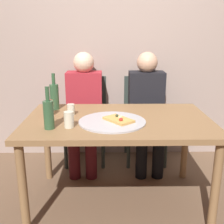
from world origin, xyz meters
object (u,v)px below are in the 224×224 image
object	(u,v)px
pizza_tray	(112,122)
wine_bottle	(54,96)
dining_table	(118,128)
guest_in_sweater	(84,105)
beer_bottle	(49,114)
tumbler_far	(71,110)
chair_right	(145,113)
guest_in_beanie	(147,105)
chair_left	(86,113)
soda_can	(49,108)
tumbler_near	(69,120)
pizza_slice_last	(119,119)

from	to	relation	value
pizza_tray	wine_bottle	bearing A→B (deg)	142.91
dining_table	guest_in_sweater	size ratio (longest dim) A/B	1.21
pizza_tray	beer_bottle	world-z (taller)	beer_bottle
dining_table	tumbler_far	size ratio (longest dim) A/B	15.90
chair_right	tumbler_far	bearing A→B (deg)	47.09
wine_bottle	guest_in_sweater	size ratio (longest dim) A/B	0.26
pizza_tray	wine_bottle	distance (m)	0.62
dining_table	chair_right	distance (m)	0.91
guest_in_beanie	dining_table	bearing A→B (deg)	65.08
pizza_tray	guest_in_beanie	bearing A→B (deg)	64.95
chair_left	guest_in_sweater	size ratio (longest dim) A/B	0.77
wine_bottle	beer_bottle	distance (m)	0.50
beer_bottle	guest_in_sweater	world-z (taller)	guest_in_sweater
soda_can	chair_left	xyz separation A→B (m)	(0.22, 0.75, -0.27)
dining_table	tumbler_near	size ratio (longest dim) A/B	12.56
chair_left	tumbler_near	bearing A→B (deg)	88.51
beer_bottle	soda_can	world-z (taller)	beer_bottle
pizza_slice_last	beer_bottle	world-z (taller)	beer_bottle
tumbler_far	pizza_slice_last	bearing A→B (deg)	-27.50
chair_left	beer_bottle	bearing A→B (deg)	81.50
wine_bottle	guest_in_beanie	distance (m)	0.97
pizza_slice_last	soda_can	size ratio (longest dim) A/B	2.07
pizza_slice_last	tumbler_near	xyz separation A→B (m)	(-0.35, -0.10, 0.03)
chair_right	guest_in_beanie	world-z (taller)	guest_in_beanie
pizza_slice_last	pizza_tray	bearing A→B (deg)	175.95
chair_right	tumbler_near	bearing A→B (deg)	57.31
wine_bottle	tumbler_near	size ratio (longest dim) A/B	2.73
chair_left	guest_in_sweater	xyz separation A→B (m)	(-0.00, -0.15, 0.13)
tumbler_far	wine_bottle	bearing A→B (deg)	132.16
pizza_tray	guest_in_beanie	distance (m)	0.87
pizza_tray	chair_left	size ratio (longest dim) A/B	0.55
dining_table	guest_in_beanie	xyz separation A→B (m)	(0.32, 0.69, -0.00)
tumbler_far	guest_in_beanie	bearing A→B (deg)	40.61
soda_can	chair_left	size ratio (longest dim) A/B	0.14
tumbler_near	pizza_slice_last	bearing A→B (deg)	16.24
beer_bottle	tumbler_near	world-z (taller)	beer_bottle
pizza_tray	chair_right	distance (m)	1.03
pizza_slice_last	guest_in_beanie	bearing A→B (deg)	67.91
beer_bottle	chair_left	distance (m)	1.12
wine_bottle	tumbler_far	distance (m)	0.25
wine_bottle	tumbler_near	xyz separation A→B (m)	(0.18, -0.47, -0.06)
guest_in_beanie	chair_right	bearing A→B (deg)	-90.00
soda_can	chair_left	distance (m)	0.83
dining_table	guest_in_beanie	world-z (taller)	guest_in_beanie
beer_bottle	chair_right	size ratio (longest dim) A/B	0.33
wine_bottle	tumbler_near	bearing A→B (deg)	-68.62
dining_table	soda_can	distance (m)	0.57
soda_can	chair_right	size ratio (longest dim) A/B	0.14
dining_table	beer_bottle	xyz separation A→B (m)	(-0.48, -0.22, 0.19)
dining_table	beer_bottle	distance (m)	0.56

